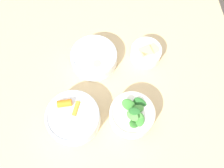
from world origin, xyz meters
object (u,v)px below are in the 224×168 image
bowl_greens (132,115)px  bowl_beans_hotdog (94,58)px  bowl_carrots (74,118)px  bowl_cookies (146,52)px

bowl_greens → bowl_beans_hotdog: bearing=25.2°
bowl_carrots → bowl_greens: bowl_greens is taller
bowl_greens → bowl_beans_hotdog: size_ratio=0.88×
bowl_carrots → bowl_beans_hotdog: (0.22, -0.08, -0.01)m
bowl_greens → bowl_cookies: bearing=-19.9°
bowl_carrots → bowl_greens: size_ratio=1.18×
bowl_carrots → bowl_cookies: 0.36m
bowl_cookies → bowl_carrots: bearing=129.0°
bowl_beans_hotdog → bowl_cookies: size_ratio=1.49×
bowl_carrots → bowl_greens: bearing=-93.0°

